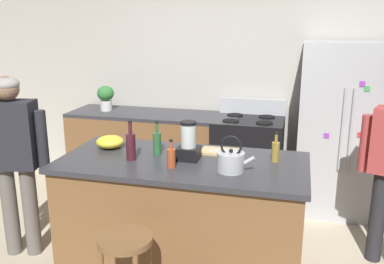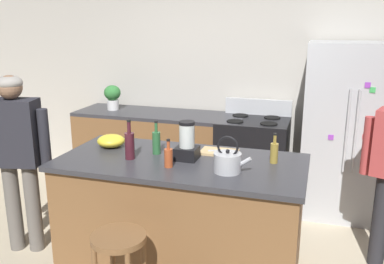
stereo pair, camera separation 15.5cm
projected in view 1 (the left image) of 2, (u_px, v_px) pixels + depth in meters
The scene contains 17 objects.
back_wall at pixel (227, 76), 4.97m from camera, with size 8.00×0.10×2.70m, color #BCB7AD.
kitchen_island at pixel (183, 215), 3.38m from camera, with size 1.93×0.93×0.94m.
back_counter_run at pixel (154, 151), 5.02m from camera, with size 2.00×0.64×0.94m.
refrigerator at pixel (342, 129), 4.35m from camera, with size 0.90×0.73×1.80m.
stove_range at pixel (248, 159), 4.72m from camera, with size 0.76×0.65×1.12m.
person_by_island_left at pixel (14, 151), 3.48m from camera, with size 0.59×0.31×1.57m.
bar_stool at pixel (126, 257), 2.71m from camera, with size 0.36×0.36×0.66m.
potted_plant at pixel (106, 96), 5.00m from camera, with size 0.20×0.20×0.30m.
blender_appliance at pixel (188, 144), 3.25m from camera, with size 0.17×0.17×0.31m.
bottle_cooking_sauce at pixel (171, 157), 3.08m from camera, with size 0.06×0.06×0.22m.
bottle_vinegar at pixel (275, 151), 3.20m from camera, with size 0.06×0.06×0.24m.
bottle_olive_oil at pixel (157, 142), 3.38m from camera, with size 0.07×0.07×0.28m.
bottle_wine at pixel (131, 145), 3.24m from camera, with size 0.08×0.08×0.32m.
mixing_bowl at pixel (110, 142), 3.56m from camera, with size 0.24×0.24×0.11m, color yellow.
tea_kettle at pixel (231, 161), 3.00m from camera, with size 0.28×0.20×0.27m.
cutting_board at pixel (220, 152), 3.44m from camera, with size 0.30×0.20×0.02m, color tan.
chef_knife at pixel (222, 150), 3.43m from camera, with size 0.22×0.03×0.01m, color #B7BABF.
Camera 1 is at (0.86, -2.97, 2.00)m, focal length 39.07 mm.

